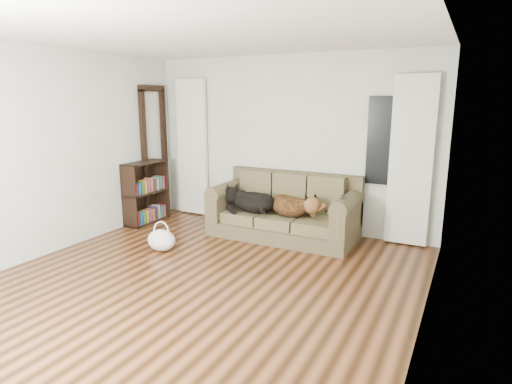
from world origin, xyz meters
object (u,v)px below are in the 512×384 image
at_px(sofa, 283,207).
at_px(dog_shepherd, 292,206).
at_px(dog_black_lab, 251,203).
at_px(bookshelf, 146,192).
at_px(tote_bag, 161,239).

height_order(sofa, dog_shepherd, sofa).
distance_m(dog_black_lab, dog_shepherd, 0.62).
height_order(sofa, dog_black_lab, sofa).
distance_m(sofa, dog_black_lab, 0.47).
xyz_separation_m(dog_shepherd, bookshelf, (-2.42, -0.26, 0.01)).
bearing_deg(sofa, dog_shepherd, -17.58).
xyz_separation_m(dog_black_lab, tote_bag, (-0.73, -1.16, -0.32)).
xyz_separation_m(sofa, bookshelf, (-2.26, -0.31, 0.05)).
relative_size(dog_black_lab, bookshelf, 0.71).
height_order(dog_black_lab, tote_bag, dog_black_lab).
distance_m(dog_black_lab, tote_bag, 1.40).
height_order(sofa, bookshelf, bookshelf).
relative_size(sofa, tote_bag, 5.31).
relative_size(dog_shepherd, tote_bag, 1.69).
height_order(dog_black_lab, bookshelf, bookshelf).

